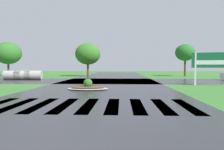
# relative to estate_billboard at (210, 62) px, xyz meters

# --- Properties ---
(asphalt_roadway) EXTENTS (9.00, 80.00, 0.01)m
(asphalt_roadway) POSITION_rel_estate_billboard_xyz_m (-7.75, -3.61, -1.74)
(asphalt_roadway) COLOR #2B2B30
(asphalt_roadway) RESTS_ON ground
(asphalt_cross_road) EXTENTS (90.00, 8.10, 0.01)m
(asphalt_cross_road) POSITION_rel_estate_billboard_xyz_m (-7.75, 5.01, -1.74)
(asphalt_cross_road) COLOR #2B2B30
(asphalt_cross_road) RESTS_ON ground
(crosswalk_stripes) EXTENTS (7.65, 3.27, 0.01)m
(crosswalk_stripes) POSITION_rel_estate_billboard_xyz_m (-7.75, -8.42, -1.74)
(crosswalk_stripes) COLOR white
(crosswalk_stripes) RESTS_ON ground
(estate_billboard) EXTENTS (2.51, 0.84, 2.51)m
(estate_billboard) POSITION_rel_estate_billboard_xyz_m (0.00, 0.00, 0.00)
(estate_billboard) COLOR white
(estate_billboard) RESTS_ON ground
(median_island) EXTENTS (2.55, 1.75, 0.68)m
(median_island) POSITION_rel_estate_billboard_xyz_m (-8.63, -2.93, -1.60)
(median_island) COLOR #9E9B93
(median_island) RESTS_ON ground
(drainage_pipe_stack) EXTENTS (4.00, 1.31, 0.97)m
(drainage_pipe_stack) POSITION_rel_estate_billboard_xyz_m (-17.08, 6.48, -1.26)
(drainage_pipe_stack) COLOR #9E9B93
(drainage_pipe_stack) RESTS_ON ground
(background_treeline) EXTENTS (41.11, 5.47, 4.96)m
(background_treeline) POSITION_rel_estate_billboard_xyz_m (-8.05, 15.10, 1.47)
(background_treeline) COLOR #4C3823
(background_treeline) RESTS_ON ground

